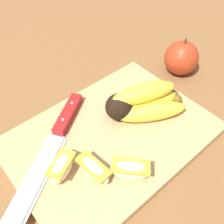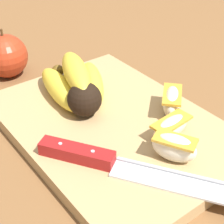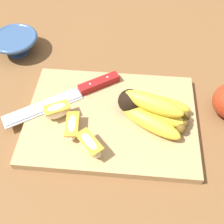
{
  "view_description": "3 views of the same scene",
  "coord_description": "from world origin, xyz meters",
  "px_view_note": "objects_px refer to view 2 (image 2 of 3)",
  "views": [
    {
      "loc": [
        -0.19,
        -0.22,
        0.4
      ],
      "look_at": [
        0.02,
        0.02,
        0.05
      ],
      "focal_mm": 41.26,
      "sensor_mm": 36.0,
      "label": 1
    },
    {
      "loc": [
        -0.35,
        0.27,
        0.34
      ],
      "look_at": [
        -0.02,
        0.02,
        0.05
      ],
      "focal_mm": 58.81,
      "sensor_mm": 36.0,
      "label": 2
    },
    {
      "loc": [
        0.03,
        -0.33,
        0.49
      ],
      "look_at": [
        0.0,
        -0.0,
        0.04
      ],
      "focal_mm": 42.47,
      "sensor_mm": 36.0,
      "label": 3
    }
  ],
  "objects_px": {
    "banana_bunch": "(77,85)",
    "apple_wedge_near": "(174,147)",
    "chefs_knife": "(112,163)",
    "apple_wedge_middle": "(172,101)",
    "apple_wedge_far": "(171,127)",
    "whole_apple": "(6,56)"
  },
  "relations": [
    {
      "from": "banana_bunch",
      "to": "apple_wedge_near",
      "type": "distance_m",
      "value": 0.2
    },
    {
      "from": "chefs_knife",
      "to": "banana_bunch",
      "type": "bearing_deg",
      "value": -18.04
    },
    {
      "from": "chefs_knife",
      "to": "apple_wedge_near",
      "type": "xyz_separation_m",
      "value": [
        -0.04,
        -0.07,
        0.01
      ]
    },
    {
      "from": "apple_wedge_near",
      "to": "apple_wedge_middle",
      "type": "relative_size",
      "value": 0.96
    },
    {
      "from": "apple_wedge_near",
      "to": "apple_wedge_far",
      "type": "xyz_separation_m",
      "value": [
        0.04,
        -0.03,
        -0.0
      ]
    },
    {
      "from": "chefs_knife",
      "to": "apple_wedge_far",
      "type": "relative_size",
      "value": 3.65
    },
    {
      "from": "apple_wedge_near",
      "to": "chefs_knife",
      "type": "bearing_deg",
      "value": 62.55
    },
    {
      "from": "chefs_knife",
      "to": "apple_wedge_near",
      "type": "distance_m",
      "value": 0.08
    },
    {
      "from": "apple_wedge_near",
      "to": "apple_wedge_far",
      "type": "distance_m",
      "value": 0.05
    },
    {
      "from": "banana_bunch",
      "to": "apple_wedge_middle",
      "type": "bearing_deg",
      "value": -142.24
    },
    {
      "from": "chefs_knife",
      "to": "whole_apple",
      "type": "xyz_separation_m",
      "value": [
        0.34,
        -0.01,
        0.01
      ]
    },
    {
      "from": "apple_wedge_middle",
      "to": "apple_wedge_far",
      "type": "xyz_separation_m",
      "value": [
        -0.04,
        0.04,
        -0.0
      ]
    },
    {
      "from": "banana_bunch",
      "to": "whole_apple",
      "type": "bearing_deg",
      "value": 13.74
    },
    {
      "from": "chefs_knife",
      "to": "whole_apple",
      "type": "bearing_deg",
      "value": -1.68
    },
    {
      "from": "apple_wedge_near",
      "to": "whole_apple",
      "type": "xyz_separation_m",
      "value": [
        0.37,
        0.06,
        -0.0
      ]
    },
    {
      "from": "apple_wedge_far",
      "to": "whole_apple",
      "type": "xyz_separation_m",
      "value": [
        0.34,
        0.09,
        0.0
      ]
    },
    {
      "from": "apple_wedge_near",
      "to": "apple_wedge_middle",
      "type": "height_order",
      "value": "same"
    },
    {
      "from": "apple_wedge_far",
      "to": "chefs_knife",
      "type": "bearing_deg",
      "value": 90.62
    },
    {
      "from": "chefs_knife",
      "to": "whole_apple",
      "type": "distance_m",
      "value": 0.34
    },
    {
      "from": "banana_bunch",
      "to": "apple_wedge_far",
      "type": "distance_m",
      "value": 0.17
    },
    {
      "from": "whole_apple",
      "to": "banana_bunch",
      "type": "bearing_deg",
      "value": -166.26
    },
    {
      "from": "apple_wedge_near",
      "to": "apple_wedge_middle",
      "type": "bearing_deg",
      "value": -43.17
    }
  ]
}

